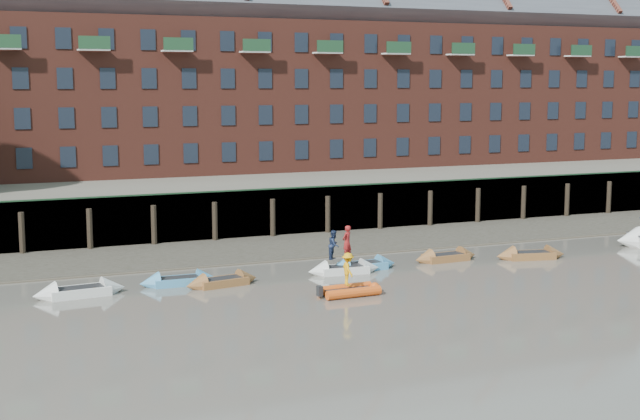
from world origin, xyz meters
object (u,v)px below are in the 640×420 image
rowboat_0 (80,292)px  rowboat_5 (446,257)px  rowboat_2 (222,282)px  rib_tender (351,290)px  rowboat_1 (179,281)px  rowboat_4 (363,266)px  person_rib_crew (348,269)px  rowboat_3 (344,270)px  rowboat_6 (531,255)px  person_rower_a (347,242)px  person_rower_b (334,245)px

rowboat_0 → rowboat_5: bearing=-3.5°
rowboat_2 → rib_tender: size_ratio=1.31×
rowboat_0 → rowboat_1: 5.08m
rowboat_4 → person_rib_crew: size_ratio=2.54×
rowboat_3 → rib_tender: 4.98m
rowboat_2 → rowboat_4: size_ratio=1.00×
rowboat_3 → person_rib_crew: 5.22m
rowboat_6 → rib_tender: (-13.50, -4.22, 0.02)m
rowboat_3 → rowboat_5: rowboat_5 is taller
person_rower_a → rowboat_6: bearing=144.6°
rowboat_3 → person_rib_crew: size_ratio=2.56×
rowboat_4 → person_rower_b: 2.39m
rowboat_3 → person_rower_b: 1.50m
rowboat_5 → rowboat_4: bearing=-178.9°
rowboat_2 → rowboat_3: bearing=-7.3°
rowboat_2 → rib_tender: (5.33, -4.33, 0.03)m
rowboat_4 → person_rower_b: person_rower_b is taller
rib_tender → person_rower_a: bearing=65.9°
rowboat_1 → person_rower_a: bearing=-2.5°
rowboat_0 → person_rower_a: (14.25, -0.02, 1.48)m
rowboat_6 → rib_tender: rowboat_6 is taller
person_rib_crew → rowboat_1: bearing=58.9°
person_rower_a → rowboat_0: bearing=-32.8°
rowboat_6 → rib_tender: bearing=-150.9°
rowboat_0 → rowboat_5: (20.94, 0.80, -0.02)m
rowboat_2 → person_rib_crew: person_rib_crew is taller
rowboat_4 → rib_tender: (-3.03, -5.19, 0.03)m
rowboat_4 → person_rower_a: size_ratio=2.26×
rowboat_5 → rib_tender: (-8.55, -5.59, 0.02)m
rowboat_1 → rowboat_2: bearing=-25.7°
rowboat_5 → person_rower_a: 6.91m
person_rower_a → person_rib_crew: 5.24m
rowboat_2 → person_rower_a: 7.35m
rowboat_3 → rowboat_6: (11.85, -0.48, 0.01)m
rowboat_1 → rowboat_2: rowboat_1 is taller
rowboat_4 → rib_tender: rowboat_4 is taller
rib_tender → person_rower_a: 5.32m
rowboat_2 → rowboat_6: bearing=-10.6°
rowboat_3 → rib_tender: bearing=-104.9°
rowboat_6 → person_rower_a: person_rower_a is taller
rowboat_1 → rowboat_3: size_ratio=0.98×
rib_tender → person_rower_b: bearing=74.2°
rowboat_2 → person_rib_crew: size_ratio=2.55×
rowboat_3 → rowboat_5: bearing=11.8°
rowboat_1 → rib_tender: 9.09m
rowboat_3 → person_rower_a: bearing=21.5°
person_rower_b → rowboat_0: bearing=130.5°
person_rower_b → person_rib_crew: size_ratio=0.99×
rowboat_6 → rowboat_3: bearing=-170.6°
rowboat_6 → person_rower_b: bearing=-171.1°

